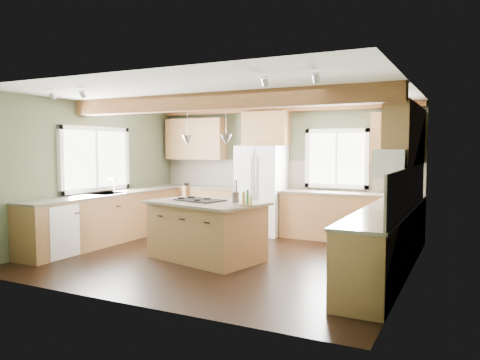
% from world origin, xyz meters
% --- Properties ---
extents(floor, '(5.60, 5.60, 0.00)m').
position_xyz_m(floor, '(0.00, 0.00, 0.00)').
color(floor, black).
rests_on(floor, ground).
extents(ceiling, '(5.60, 5.60, 0.00)m').
position_xyz_m(ceiling, '(0.00, 0.00, 2.60)').
color(ceiling, silver).
rests_on(ceiling, wall_back).
extents(wall_back, '(5.60, 0.00, 5.60)m').
position_xyz_m(wall_back, '(0.00, 2.50, 1.30)').
color(wall_back, '#4B563D').
rests_on(wall_back, ground).
extents(wall_left, '(0.00, 5.00, 5.00)m').
position_xyz_m(wall_left, '(-2.80, 0.00, 1.30)').
color(wall_left, '#4B563D').
rests_on(wall_left, ground).
extents(wall_right, '(0.00, 5.00, 5.00)m').
position_xyz_m(wall_right, '(2.80, 0.00, 1.30)').
color(wall_right, '#4B563D').
rests_on(wall_right, ground).
extents(ceiling_beam, '(5.55, 0.26, 0.26)m').
position_xyz_m(ceiling_beam, '(0.00, -0.26, 2.47)').
color(ceiling_beam, '#512C17').
rests_on(ceiling_beam, ceiling).
extents(soffit_trim, '(5.55, 0.20, 0.10)m').
position_xyz_m(soffit_trim, '(0.00, 2.40, 2.54)').
color(soffit_trim, '#512C17').
rests_on(soffit_trim, ceiling).
extents(backsplash_back, '(5.58, 0.03, 0.58)m').
position_xyz_m(backsplash_back, '(0.00, 2.48, 1.21)').
color(backsplash_back, brown).
rests_on(backsplash_back, wall_back).
extents(backsplash_right, '(0.03, 3.70, 0.58)m').
position_xyz_m(backsplash_right, '(2.78, 0.05, 1.21)').
color(backsplash_right, brown).
rests_on(backsplash_right, wall_right).
extents(base_cab_back_left, '(2.02, 0.60, 0.88)m').
position_xyz_m(base_cab_back_left, '(-1.79, 2.20, 0.44)').
color(base_cab_back_left, brown).
rests_on(base_cab_back_left, floor).
extents(counter_back_left, '(2.06, 0.64, 0.04)m').
position_xyz_m(counter_back_left, '(-1.79, 2.20, 0.90)').
color(counter_back_left, '#484035').
rests_on(counter_back_left, base_cab_back_left).
extents(base_cab_back_right, '(2.62, 0.60, 0.88)m').
position_xyz_m(base_cab_back_right, '(1.49, 2.20, 0.44)').
color(base_cab_back_right, brown).
rests_on(base_cab_back_right, floor).
extents(counter_back_right, '(2.66, 0.64, 0.04)m').
position_xyz_m(counter_back_right, '(1.49, 2.20, 0.90)').
color(counter_back_right, '#484035').
rests_on(counter_back_right, base_cab_back_right).
extents(base_cab_left, '(0.60, 3.70, 0.88)m').
position_xyz_m(base_cab_left, '(-2.50, 0.05, 0.44)').
color(base_cab_left, brown).
rests_on(base_cab_left, floor).
extents(counter_left, '(0.64, 3.74, 0.04)m').
position_xyz_m(counter_left, '(-2.50, 0.05, 0.90)').
color(counter_left, '#484035').
rests_on(counter_left, base_cab_left).
extents(base_cab_right, '(0.60, 3.70, 0.88)m').
position_xyz_m(base_cab_right, '(2.50, 0.05, 0.44)').
color(base_cab_right, brown).
rests_on(base_cab_right, floor).
extents(counter_right, '(0.64, 3.74, 0.04)m').
position_xyz_m(counter_right, '(2.50, 0.05, 0.90)').
color(counter_right, '#484035').
rests_on(counter_right, base_cab_right).
extents(upper_cab_back_left, '(1.40, 0.35, 0.90)m').
position_xyz_m(upper_cab_back_left, '(-1.99, 2.33, 1.95)').
color(upper_cab_back_left, brown).
rests_on(upper_cab_back_left, wall_back).
extents(upper_cab_over_fridge, '(0.96, 0.35, 0.70)m').
position_xyz_m(upper_cab_over_fridge, '(-0.30, 2.33, 2.15)').
color(upper_cab_over_fridge, brown).
rests_on(upper_cab_over_fridge, wall_back).
extents(upper_cab_right, '(0.35, 2.20, 0.90)m').
position_xyz_m(upper_cab_right, '(2.62, 0.90, 1.95)').
color(upper_cab_right, brown).
rests_on(upper_cab_right, wall_right).
extents(upper_cab_back_corner, '(0.90, 0.35, 0.90)m').
position_xyz_m(upper_cab_back_corner, '(2.30, 2.33, 1.95)').
color(upper_cab_back_corner, brown).
rests_on(upper_cab_back_corner, wall_back).
extents(window_left, '(0.04, 1.60, 1.05)m').
position_xyz_m(window_left, '(-2.78, 0.05, 1.55)').
color(window_left, white).
rests_on(window_left, wall_left).
extents(window_back, '(1.10, 0.04, 1.00)m').
position_xyz_m(window_back, '(1.15, 2.48, 1.55)').
color(window_back, white).
rests_on(window_back, wall_back).
extents(sink, '(0.50, 0.65, 0.03)m').
position_xyz_m(sink, '(-2.50, 0.05, 0.91)').
color(sink, '#262628').
rests_on(sink, counter_left).
extents(faucet, '(0.02, 0.02, 0.28)m').
position_xyz_m(faucet, '(-2.32, 0.05, 1.05)').
color(faucet, '#B2B2B7').
rests_on(faucet, sink).
extents(dishwasher, '(0.60, 0.60, 0.84)m').
position_xyz_m(dishwasher, '(-2.49, -1.25, 0.43)').
color(dishwasher, white).
rests_on(dishwasher, floor).
extents(oven, '(0.60, 0.72, 0.84)m').
position_xyz_m(oven, '(2.49, -1.25, 0.43)').
color(oven, white).
rests_on(oven, floor).
extents(microwave, '(0.40, 0.70, 0.38)m').
position_xyz_m(microwave, '(2.58, -0.05, 1.55)').
color(microwave, white).
rests_on(microwave, wall_right).
extents(pendant_left, '(0.18, 0.18, 0.16)m').
position_xyz_m(pendant_left, '(-0.59, -0.16, 1.88)').
color(pendant_left, '#B2B2B7').
rests_on(pendant_left, ceiling).
extents(pendant_right, '(0.18, 0.18, 0.16)m').
position_xyz_m(pendant_right, '(0.22, -0.36, 1.88)').
color(pendant_right, '#B2B2B7').
rests_on(pendant_right, ceiling).
extents(refrigerator, '(0.90, 0.74, 1.80)m').
position_xyz_m(refrigerator, '(-0.30, 2.12, 0.90)').
color(refrigerator, silver).
rests_on(refrigerator, floor).
extents(island, '(1.87, 1.39, 0.88)m').
position_xyz_m(island, '(-0.19, -0.26, 0.44)').
color(island, brown).
rests_on(island, floor).
extents(island_top, '(2.00, 1.53, 0.04)m').
position_xyz_m(island_top, '(-0.19, -0.26, 0.90)').
color(island_top, '#484035').
rests_on(island_top, island).
extents(cooktop, '(0.82, 0.64, 0.02)m').
position_xyz_m(cooktop, '(-0.32, -0.23, 0.93)').
color(cooktop, black).
rests_on(cooktop, island_top).
extents(knife_block, '(0.15, 0.14, 0.20)m').
position_xyz_m(knife_block, '(-0.79, 0.09, 1.02)').
color(knife_block, brown).
rests_on(knife_block, island_top).
extents(utensil_crock, '(0.14, 0.14, 0.16)m').
position_xyz_m(utensil_crock, '(0.28, -0.17, 1.00)').
color(utensil_crock, '#3E3531').
rests_on(utensil_crock, island_top).
extents(bottle_tray, '(0.24, 0.24, 0.22)m').
position_xyz_m(bottle_tray, '(0.59, -0.44, 1.03)').
color(bottle_tray, brown).
rests_on(bottle_tray, island_top).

